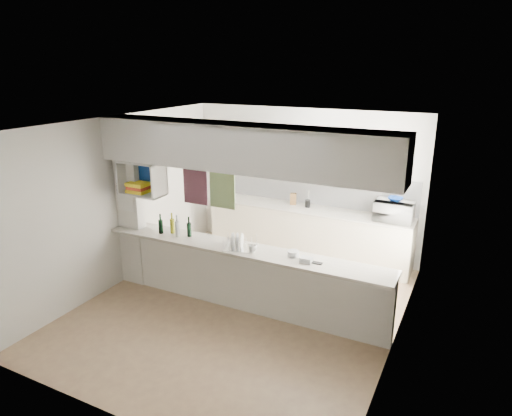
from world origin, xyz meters
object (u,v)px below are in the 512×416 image
Objects in this scene: microwave at (394,211)px; wine_bottles at (175,227)px; bowl at (395,199)px; dish_rack at (240,242)px.

wine_bottles is (-2.75, -2.06, -0.05)m from microwave.
bowl is 0.45× the size of wine_bottles.
microwave is 1.18× the size of dish_rack.
wine_bottles is (-1.10, 0.03, 0.03)m from dish_rack.
microwave is 2.56× the size of bowl.
wine_bottles is (-2.74, -2.09, -0.24)m from bowl.
dish_rack is (-1.64, -2.13, -0.27)m from bowl.
wine_bottles is at bearing -142.64° from bowl.
microwave is at bearing 36.90° from wine_bottles.
microwave is 1.15× the size of wine_bottles.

